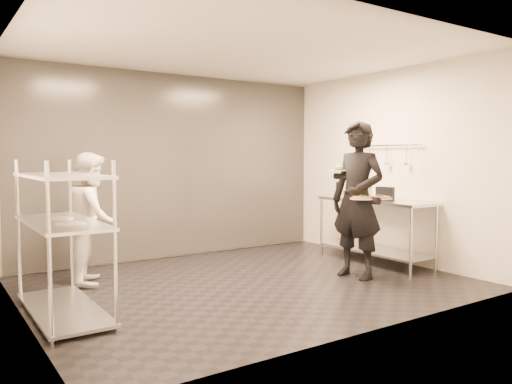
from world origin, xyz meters
TOP-DOWN VIEW (x-y plane):
  - room_shell at (0.00, 1.18)m, footprint 5.00×4.00m
  - pass_rack at (-2.15, -0.00)m, footprint 0.60×1.60m
  - prep_counter at (2.18, 0.00)m, footprint 0.60×1.80m
  - utensil_rail at (2.43, -0.00)m, footprint 0.07×1.20m
  - waiter at (1.31, -0.51)m, footprint 0.59×0.79m
  - chef at (-1.55, 1.10)m, footprint 0.83×0.93m
  - pizza_plate_near at (1.22, -0.67)m, footprint 0.29×0.29m
  - pizza_plate_far at (1.47, -0.72)m, footprint 0.32×0.32m
  - salad_plate at (1.23, -0.25)m, footprint 0.30×0.30m
  - pos_monitor at (2.06, -0.29)m, footprint 0.10×0.28m
  - bottle_green at (2.04, -0.02)m, footprint 0.07×0.07m
  - bottle_clear at (2.30, -0.09)m, footprint 0.06×0.06m
  - bottle_dark at (2.20, 0.80)m, footprint 0.06×0.06m

SIDE VIEW (x-z plane):
  - prep_counter at x=2.18m, z-range 0.17..1.09m
  - pass_rack at x=-2.15m, z-range 0.02..1.52m
  - chef at x=-1.55m, z-range 0.00..1.58m
  - waiter at x=1.31m, z-range 0.00..1.98m
  - bottle_clear at x=2.30m, z-range 0.92..1.11m
  - pos_monitor at x=2.06m, z-range 0.92..1.12m
  - pizza_plate_far at x=1.47m, z-range 1.00..1.05m
  - pizza_plate_near at x=1.22m, z-range 1.00..1.06m
  - bottle_dark at x=2.20m, z-range 0.92..1.14m
  - bottle_green at x=2.04m, z-range 0.92..1.16m
  - salad_plate at x=1.23m, z-range 1.34..1.41m
  - room_shell at x=0.00m, z-range 0.00..2.80m
  - utensil_rail at x=2.43m, z-range 1.39..1.70m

